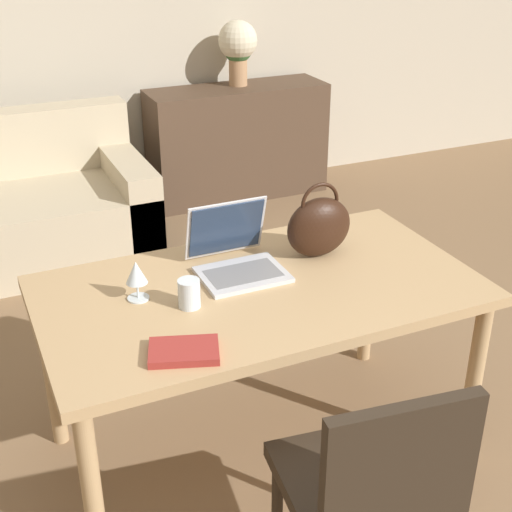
# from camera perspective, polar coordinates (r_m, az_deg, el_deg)

# --- Properties ---
(wall_back) EXTENTS (10.00, 0.06, 2.70)m
(wall_back) POSITION_cam_1_polar(r_m,az_deg,el_deg) (4.96, -12.94, 19.06)
(wall_back) COLOR #BCB29E
(wall_back) RESTS_ON ground_plane
(dining_table) EXTENTS (1.54, 0.85, 0.73)m
(dining_table) POSITION_cam_1_polar(r_m,az_deg,el_deg) (2.54, 0.27, -3.95)
(dining_table) COLOR tan
(dining_table) RESTS_ON ground_plane
(chair) EXTENTS (0.49, 0.49, 0.88)m
(chair) POSITION_cam_1_polar(r_m,az_deg,el_deg) (2.07, 9.32, -17.77)
(chair) COLOR #2D2319
(chair) RESTS_ON ground_plane
(couch) EXTENTS (1.50, 0.89, 0.82)m
(couch) POSITION_cam_1_polar(r_m,az_deg,el_deg) (4.47, -18.43, 3.29)
(couch) COLOR #C1B293
(couch) RESTS_ON ground_plane
(sideboard) EXTENTS (1.27, 0.40, 0.79)m
(sideboard) POSITION_cam_1_polar(r_m,az_deg,el_deg) (5.16, -1.48, 9.09)
(sideboard) COLOR #4C3828
(sideboard) RESTS_ON ground_plane
(laptop) EXTENTS (0.31, 0.31, 0.24)m
(laptop) POSITION_cam_1_polar(r_m,az_deg,el_deg) (2.60, -1.72, 0.29)
(laptop) COLOR silver
(laptop) RESTS_ON dining_table
(drinking_glass) EXTENTS (0.07, 0.07, 0.10)m
(drinking_glass) POSITION_cam_1_polar(r_m,az_deg,el_deg) (2.37, -5.37, -3.00)
(drinking_glass) COLOR silver
(drinking_glass) RESTS_ON dining_table
(wine_glass) EXTENTS (0.07, 0.07, 0.14)m
(wine_glass) POSITION_cam_1_polar(r_m,az_deg,el_deg) (2.41, -9.55, -1.45)
(wine_glass) COLOR silver
(wine_glass) RESTS_ON dining_table
(handbag) EXTENTS (0.26, 0.13, 0.29)m
(handbag) POSITION_cam_1_polar(r_m,az_deg,el_deg) (2.68, 5.05, 2.39)
(handbag) COLOR black
(handbag) RESTS_ON dining_table
(flower_vase) EXTENTS (0.27, 0.27, 0.44)m
(flower_vase) POSITION_cam_1_polar(r_m,az_deg,el_deg) (5.05, -1.47, 16.47)
(flower_vase) COLOR tan
(flower_vase) RESTS_ON sideboard
(book) EXTENTS (0.24, 0.20, 0.02)m
(book) POSITION_cam_1_polar(r_m,az_deg,el_deg) (2.15, -5.79, -7.59)
(book) COLOR maroon
(book) RESTS_ON dining_table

